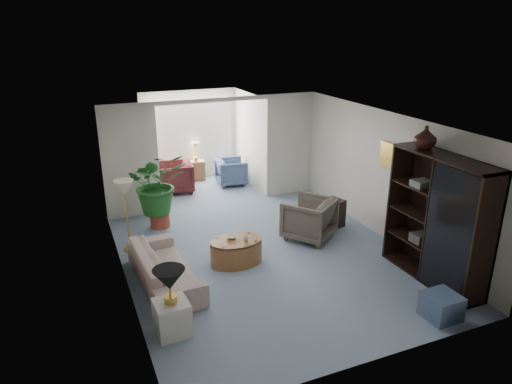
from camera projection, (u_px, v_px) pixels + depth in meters
name	position (u px, v px, depth m)	size (l,w,h in m)	color
floor	(269.00, 259.00, 8.53)	(6.00, 6.00, 0.00)	#7D8DA5
sunroom_floor	(203.00, 190.00, 12.08)	(2.60, 2.60, 0.00)	#7D8DA5
back_pier_left	(131.00, 162.00, 10.01)	(1.20, 0.12, 2.50)	beige
back_pier_right	(290.00, 145.00, 11.40)	(1.20, 0.12, 2.50)	beige
back_header	(214.00, 100.00, 10.30)	(2.60, 0.12, 0.10)	beige
window_pane	(190.00, 128.00, 12.54)	(2.20, 0.02, 1.50)	white
window_blinds	(190.00, 128.00, 12.52)	(2.20, 0.02, 1.50)	white
framed_picture	(391.00, 156.00, 8.77)	(0.04, 0.50, 0.40)	#ACA289
sofa	(165.00, 267.00, 7.64)	(2.05, 0.80, 0.60)	beige
end_table	(172.00, 318.00, 6.42)	(0.45, 0.45, 0.50)	beige
table_lamp	(169.00, 280.00, 6.21)	(0.44, 0.44, 0.30)	black
floor_lamp	(124.00, 188.00, 8.45)	(0.36, 0.36, 0.28)	beige
coffee_table	(236.00, 251.00, 8.33)	(0.95, 0.95, 0.45)	olive
coffee_bowl	(232.00, 237.00, 8.31)	(0.20, 0.20, 0.05)	silver
coffee_cup	(246.00, 238.00, 8.20)	(0.10, 0.10, 0.09)	beige
wingback_chair	(309.00, 219.00, 9.24)	(0.88, 0.91, 0.82)	#5F5A4B
side_table_dark	(331.00, 214.00, 9.80)	(0.49, 0.39, 0.59)	black
entertainment_cabinet	(438.00, 220.00, 7.55)	(0.51, 1.91, 2.13)	black
cabinet_urn	(425.00, 137.00, 7.55)	(0.36, 0.36, 0.37)	black
ottoman	(441.00, 306.00, 6.78)	(0.47, 0.47, 0.37)	slate
plant_pot	(160.00, 220.00, 9.84)	(0.40, 0.40, 0.32)	#9B3D2D
house_plant	(157.00, 183.00, 9.56)	(1.17, 1.02, 1.30)	#216022
sunroom_chair_blue	(231.00, 172.00, 12.37)	(0.73, 0.75, 0.69)	slate
sunroom_chair_maroon	(176.00, 177.00, 11.81)	(0.82, 0.84, 0.76)	maroon
sunroom_table	(196.00, 170.00, 12.77)	(0.44, 0.34, 0.53)	olive
shelf_clutter	(440.00, 221.00, 7.43)	(0.30, 1.12, 1.06)	black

